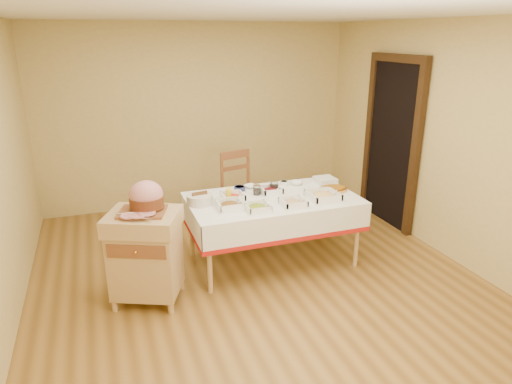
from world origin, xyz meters
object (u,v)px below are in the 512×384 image
Objects in this scene: dining_table at (273,211)px; preserve_jar_right at (274,187)px; ham_on_board at (146,199)px; bread_basket at (200,199)px; brass_platter at (333,189)px; dining_chair at (241,191)px; butcher_cart at (146,252)px; mustard_bottle at (229,195)px; plate_stack at (325,180)px; preserve_jar_left at (257,190)px.

dining_table is 0.30m from preserve_jar_right.
bread_basket is at bearing 34.11° from ham_on_board.
dining_table is 5.34× the size of brass_platter.
dining_chair is at bearing 127.49° from brass_platter.
dining_chair is 1.20m from bread_basket.
bread_basket is at bearing -173.16° from preserve_jar_right.
brass_platter is at bearing -17.31° from preserve_jar_right.
dining_table is 4.19× the size of ham_on_board.
preserve_jar_right is 0.47× the size of bread_basket.
butcher_cart reaches higher than bread_basket.
bread_basket is (-0.87, -0.10, -0.01)m from preserve_jar_right.
dining_chair is 7.99× the size of preserve_jar_right.
bread_basket is 0.80× the size of brass_platter.
dining_table is at bearing -4.51° from mustard_bottle.
butcher_cart is 0.88× the size of dining_chair.
bread_basket is at bearing 172.71° from mustard_bottle.
dining_chair is at bearing 138.93° from plate_stack.
butcher_cart is at bearing -141.93° from ham_on_board.
preserve_jar_left is 0.37m from mustard_bottle.
mustard_bottle is 1.20m from brass_platter.
bread_basket is (-0.30, 0.04, -0.03)m from mustard_bottle.
preserve_jar_left is at bearing 17.45° from mustard_bottle.
preserve_jar_right reaches higher than preserve_jar_left.
dining_table is at bearing -87.44° from dining_chair.
preserve_jar_left is 0.48× the size of plate_stack.
dining_table is 1.46m from ham_on_board.
butcher_cart is 1.90m from dining_chair.
dining_chair is at bearing 92.56° from dining_table.
preserve_jar_left is 0.32× the size of brass_platter.
preserve_jar_right is at bearing 19.62° from butcher_cart.
ham_on_board reaches higher than preserve_jar_right.
plate_stack is (2.13, 0.58, -0.23)m from ham_on_board.
preserve_jar_right is (0.08, 0.18, 0.22)m from dining_table.
bread_basket is (-0.78, 0.08, 0.21)m from dining_table.
bread_basket is (-0.74, -0.90, 0.29)m from dining_chair.
ham_on_board reaches higher than dining_chair.
butcher_cart is 1.61m from preserve_jar_right.
dining_table is 2.02× the size of butcher_cart.
bread_basket is 1.56m from plate_stack.
ham_on_board is 0.73m from bread_basket.
brass_platter is (0.63, -0.20, -0.04)m from preserve_jar_right.
bread_basket is (0.58, 0.39, -0.21)m from ham_on_board.
bread_basket is at bearing -173.01° from plate_stack.
mustard_bottle reaches higher than dining_table.
brass_platter is at bearing 8.93° from butcher_cart.
plate_stack is 0.29m from brass_platter.
ham_on_board is 4.04× the size of preserve_jar_left.
preserve_jar_left is 0.84× the size of preserve_jar_right.
dining_chair is 1.91m from ham_on_board.
ham_on_board is 1.93× the size of plate_stack.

